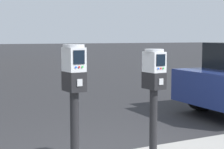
# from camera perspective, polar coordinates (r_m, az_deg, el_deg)

# --- Properties ---
(parking_meter_near_kerb) EXTENTS (0.23, 0.26, 1.32)m
(parking_meter_near_kerb) POSITION_cam_1_polar(r_m,az_deg,el_deg) (3.62, -6.03, -1.71)
(parking_meter_near_kerb) COLOR black
(parking_meter_near_kerb) RESTS_ON sidewalk_slab
(parking_meter_twin_adjacent) EXTENTS (0.23, 0.26, 1.26)m
(parking_meter_twin_adjacent) POSITION_cam_1_polar(r_m,az_deg,el_deg) (4.07, 6.67, -1.47)
(parking_meter_twin_adjacent) COLOR black
(parking_meter_twin_adjacent) RESTS_ON sidewalk_slab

